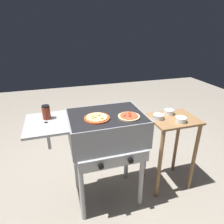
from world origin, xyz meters
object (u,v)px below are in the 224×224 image
(topping_bowl_near, at_px, (158,117))
(pizza_pepperoni, at_px, (129,116))
(pizza_cheese, at_px, (97,118))
(grill, at_px, (105,130))
(sauce_jar, at_px, (46,112))
(topping_bowl_middle, at_px, (181,120))
(prep_table, at_px, (171,139))
(topping_bowl_far, at_px, (169,112))

(topping_bowl_near, bearing_deg, pizza_pepperoni, -160.60)
(pizza_cheese, bearing_deg, grill, 31.75)
(topping_bowl_near, bearing_deg, sauce_jar, 177.55)
(topping_bowl_middle, bearing_deg, prep_table, 99.08)
(pizza_cheese, height_order, topping_bowl_near, pizza_cheese)
(pizza_pepperoni, bearing_deg, topping_bowl_far, 20.74)
(pizza_pepperoni, bearing_deg, topping_bowl_near, 19.40)
(grill, bearing_deg, topping_bowl_middle, -7.05)
(topping_bowl_far, bearing_deg, grill, -171.87)
(grill, relative_size, topping_bowl_far, 9.72)
(sauce_jar, distance_m, topping_bowl_near, 0.99)
(pizza_cheese, xyz_separation_m, topping_bowl_near, (0.60, 0.08, -0.11))
(grill, bearing_deg, topping_bowl_far, 8.13)
(grill, distance_m, prep_table, 0.70)
(topping_bowl_near, bearing_deg, grill, -176.84)
(pizza_pepperoni, height_order, topping_bowl_near, pizza_pepperoni)
(grill, distance_m, pizza_cheese, 0.18)
(sauce_jar, height_order, topping_bowl_near, sauce_jar)
(pizza_cheese, bearing_deg, topping_bowl_far, 10.84)
(topping_bowl_near, relative_size, topping_bowl_middle, 1.01)
(topping_bowl_far, bearing_deg, pizza_cheese, -169.16)
(sauce_jar, xyz_separation_m, topping_bowl_near, (0.98, -0.04, -0.15))
(prep_table, relative_size, topping_bowl_near, 7.79)
(grill, bearing_deg, sauce_jar, 171.20)
(prep_table, bearing_deg, topping_bowl_middle, -80.92)
(prep_table, xyz_separation_m, topping_bowl_middle, (0.01, -0.09, 0.25))
(grill, bearing_deg, pizza_cheese, -148.25)
(pizza_cheese, height_order, sauce_jar, sauce_jar)
(grill, distance_m, topping_bowl_far, 0.69)
(sauce_jar, height_order, prep_table, sauce_jar)
(topping_bowl_far, bearing_deg, topping_bowl_middle, -86.63)
(grill, height_order, prep_table, grill)
(pizza_cheese, xyz_separation_m, topping_bowl_far, (0.75, 0.14, -0.11))
(pizza_pepperoni, height_order, sauce_jar, sauce_jar)
(topping_bowl_near, relative_size, topping_bowl_far, 1.02)
(pizza_cheese, distance_m, prep_table, 0.83)
(pizza_pepperoni, relative_size, topping_bowl_far, 1.80)
(grill, distance_m, pizza_pepperoni, 0.25)
(topping_bowl_near, bearing_deg, prep_table, -9.17)
(pizza_cheese, distance_m, sauce_jar, 0.40)
(pizza_pepperoni, bearing_deg, sauce_jar, 165.60)
(topping_bowl_far, relative_size, topping_bowl_middle, 0.99)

